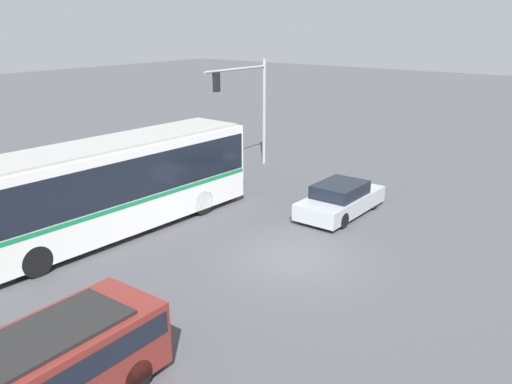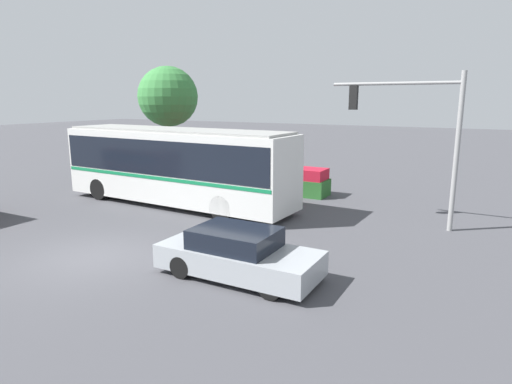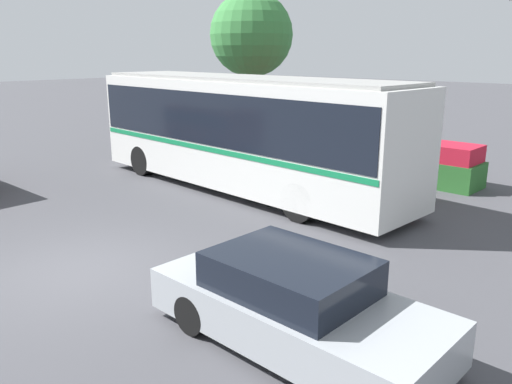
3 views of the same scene
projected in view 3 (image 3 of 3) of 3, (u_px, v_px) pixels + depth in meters
ground_plane at (83, 270)px, 9.87m from camera, size 140.00×140.00×0.00m
city_bus at (242, 127)px, 15.24m from camera, size 11.33×3.00×3.39m
sedan_foreground at (294, 304)px, 7.25m from camera, size 4.34×1.84×1.32m
flowering_hedge at (342, 150)px, 18.51m from camera, size 9.83×1.37×1.34m
street_tree_left at (251, 35)px, 22.04m from camera, size 3.58×3.58×6.59m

